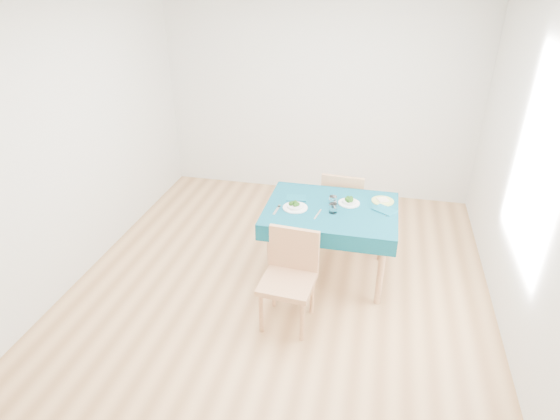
% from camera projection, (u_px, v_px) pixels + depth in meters
% --- Properties ---
extents(room_shell, '(4.02, 4.52, 2.73)m').
position_uv_depth(room_shell, '(280.00, 159.00, 3.97)').
color(room_shell, '#AA7747').
rests_on(room_shell, ground).
extents(table, '(1.24, 0.94, 0.76)m').
position_uv_depth(table, '(329.00, 242.00, 4.62)').
color(table, '#084559').
rests_on(table, ground).
extents(chair_near, '(0.47, 0.51, 1.10)m').
position_uv_depth(chair_near, '(288.00, 271.00, 3.90)').
color(chair_near, tan).
rests_on(chair_near, ground).
extents(chair_far, '(0.48, 0.52, 1.12)m').
position_uv_depth(chair_far, '(345.00, 193.00, 5.17)').
color(chair_far, tan).
rests_on(chair_far, ground).
extents(bowl_near, '(0.24, 0.24, 0.07)m').
position_uv_depth(bowl_near, '(295.00, 205.00, 4.42)').
color(bowl_near, white).
rests_on(bowl_near, table).
extents(bowl_far, '(0.21, 0.21, 0.06)m').
position_uv_depth(bowl_far, '(349.00, 201.00, 4.50)').
color(bowl_far, white).
rests_on(bowl_far, table).
extents(fork_near, '(0.04, 0.18, 0.00)m').
position_uv_depth(fork_near, '(276.00, 210.00, 4.39)').
color(fork_near, silver).
rests_on(fork_near, table).
extents(knife_near, '(0.05, 0.20, 0.00)m').
position_uv_depth(knife_near, '(318.00, 214.00, 4.33)').
color(knife_near, silver).
rests_on(knife_near, table).
extents(fork_far, '(0.05, 0.19, 0.00)m').
position_uv_depth(fork_far, '(331.00, 203.00, 4.52)').
color(fork_far, silver).
rests_on(fork_far, table).
extents(knife_far, '(0.02, 0.21, 0.00)m').
position_uv_depth(knife_far, '(386.00, 211.00, 4.38)').
color(knife_far, silver).
rests_on(knife_far, table).
extents(napkin_near, '(0.21, 0.16, 0.01)m').
position_uv_depth(napkin_near, '(296.00, 198.00, 4.61)').
color(napkin_near, '#0B4E62').
rests_on(napkin_near, table).
extents(napkin_far, '(0.25, 0.23, 0.01)m').
position_uv_depth(napkin_far, '(385.00, 210.00, 4.39)').
color(napkin_far, '#0B4E62').
rests_on(napkin_far, table).
extents(tumbler_center, '(0.07, 0.07, 0.10)m').
position_uv_depth(tumbler_center, '(333.00, 201.00, 4.46)').
color(tumbler_center, white).
rests_on(tumbler_center, table).
extents(tumbler_side, '(0.07, 0.07, 0.09)m').
position_uv_depth(tumbler_side, '(333.00, 208.00, 4.33)').
color(tumbler_side, white).
rests_on(tumbler_side, table).
extents(side_plate, '(0.22, 0.22, 0.01)m').
position_uv_depth(side_plate, '(383.00, 201.00, 4.55)').
color(side_plate, '#BECE64').
rests_on(side_plate, table).
extents(bread_slice, '(0.13, 0.13, 0.01)m').
position_uv_depth(bread_slice, '(383.00, 200.00, 4.55)').
color(bread_slice, beige).
rests_on(bread_slice, side_plate).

